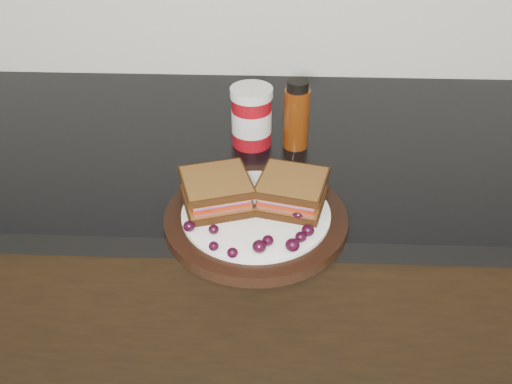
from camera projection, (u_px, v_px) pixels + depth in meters
base_cabinets at (223, 310)px, 1.36m from camera, size 3.96×0.58×0.86m
countertop at (215, 148)px, 1.10m from camera, size 3.98×0.60×0.04m
plate at (256, 219)px, 0.87m from camera, size 0.28×0.28×0.02m
sandwich_left at (217, 191)px, 0.87m from camera, size 0.13×0.13×0.05m
sandwich_right at (292, 191)px, 0.87m from camera, size 0.12×0.12×0.04m
grape_0 at (189, 226)px, 0.82m from camera, size 0.02×0.02×0.02m
grape_1 at (214, 229)px, 0.82m from camera, size 0.02×0.02×0.01m
grape_2 at (214, 246)px, 0.79m from camera, size 0.01×0.01×0.01m
grape_3 at (233, 253)px, 0.77m from camera, size 0.02×0.02×0.01m
grape_4 at (259, 246)px, 0.78m from camera, size 0.02×0.02×0.02m
grape_5 at (268, 241)px, 0.79m from camera, size 0.02×0.02×0.02m
grape_6 at (292, 245)px, 0.78m from camera, size 0.02×0.02×0.02m
grape_7 at (301, 237)px, 0.80m from camera, size 0.02×0.02×0.02m
grape_8 at (308, 230)px, 0.81m from camera, size 0.02×0.02×0.02m
grape_9 at (298, 215)px, 0.84m from camera, size 0.02×0.02×0.02m
grape_10 at (312, 203)px, 0.86m from camera, size 0.02×0.02×0.02m
grape_11 at (296, 197)px, 0.88m from camera, size 0.02×0.02×0.02m
grape_12 at (286, 186)px, 0.90m from camera, size 0.02×0.02×0.02m
grape_13 at (212, 185)px, 0.91m from camera, size 0.02×0.02×0.02m
grape_14 at (207, 202)px, 0.87m from camera, size 0.01×0.01×0.01m
grape_15 at (210, 206)px, 0.86m from camera, size 0.02×0.02×0.02m
grape_16 at (225, 192)px, 0.89m from camera, size 0.02×0.02×0.02m
grape_17 at (214, 196)px, 0.88m from camera, size 0.02×0.02×0.02m
grape_18 at (198, 209)px, 0.85m from camera, size 0.02×0.02×0.02m
condiment_jar at (252, 117)px, 1.04m from camera, size 0.10×0.10×0.11m
oil_bottle at (296, 115)px, 1.03m from camera, size 0.05×0.05×0.13m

